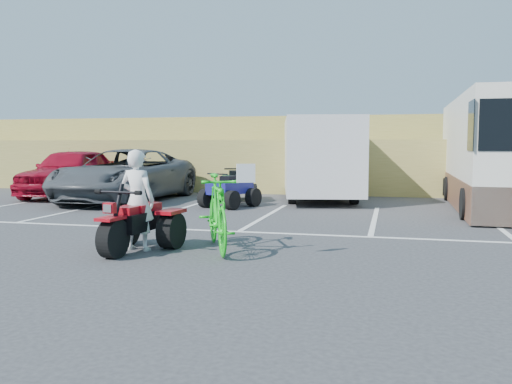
% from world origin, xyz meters
% --- Properties ---
extents(ground, '(100.00, 100.00, 0.00)m').
position_xyz_m(ground, '(0.00, 0.00, 0.00)').
color(ground, '#323234').
rests_on(ground, ground).
extents(parking_stripes, '(28.00, 5.16, 0.01)m').
position_xyz_m(parking_stripes, '(0.87, 4.07, 0.00)').
color(parking_stripes, white).
rests_on(parking_stripes, ground).
extents(grass_embankment, '(40.00, 8.50, 3.10)m').
position_xyz_m(grass_embankment, '(0.00, 15.48, 1.42)').
color(grass_embankment, olive).
rests_on(grass_embankment, ground).
extents(red_trike_atv, '(1.43, 1.80, 1.09)m').
position_xyz_m(red_trike_atv, '(-1.17, -0.05, 0.00)').
color(red_trike_atv, '#9E0912').
rests_on(red_trike_atv, ground).
extents(rider, '(0.67, 0.48, 1.74)m').
position_xyz_m(rider, '(-1.15, 0.10, 0.87)').
color(rider, white).
rests_on(rider, ground).
extents(green_dirt_bike, '(1.48, 2.24, 1.31)m').
position_xyz_m(green_dirt_bike, '(0.19, 0.41, 0.66)').
color(green_dirt_bike, '#14BF19').
rests_on(green_dirt_bike, ground).
extents(grey_pickup, '(2.97, 6.11, 1.68)m').
position_xyz_m(grey_pickup, '(-5.31, 7.62, 0.84)').
color(grey_pickup, '#494C51').
rests_on(grey_pickup, ground).
extents(red_car, '(2.47, 5.18, 1.71)m').
position_xyz_m(red_car, '(-7.89, 8.57, 0.85)').
color(red_car, maroon).
rests_on(red_car, ground).
extents(cargo_trailer, '(3.38, 6.04, 2.66)m').
position_xyz_m(cargo_trailer, '(0.77, 9.55, 1.44)').
color(cargo_trailer, silver).
rests_on(cargo_trailer, ground).
extents(rv_motorhome, '(2.30, 8.67, 3.10)m').
position_xyz_m(rv_motorhome, '(5.92, 8.48, 1.35)').
color(rv_motorhome, silver).
rests_on(rv_motorhome, ground).
extents(quad_atv_blue, '(1.66, 1.88, 1.02)m').
position_xyz_m(quad_atv_blue, '(-1.48, 6.69, 0.00)').
color(quad_atv_blue, navy).
rests_on(quad_atv_blue, ground).
extents(quad_atv_green, '(1.76, 2.01, 1.10)m').
position_xyz_m(quad_atv_green, '(-1.85, 8.51, 0.00)').
color(quad_atv_green, '#155D20').
rests_on(quad_atv_green, ground).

